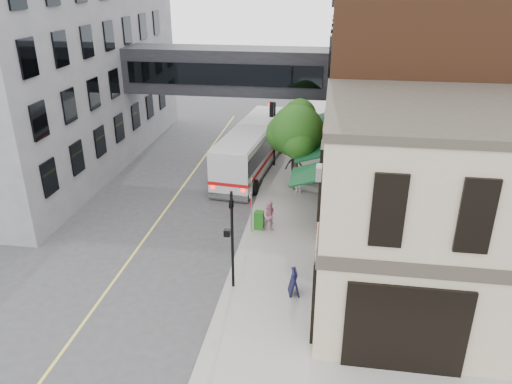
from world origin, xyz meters
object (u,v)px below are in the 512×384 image
(newspaper_box, at_px, (259,220))
(pedestrian_b, at_px, (270,216))
(pedestrian_a, at_px, (299,181))
(sandwich_board, at_px, (294,282))
(bus, at_px, (253,146))
(pedestrian_c, at_px, (294,165))

(newspaper_box, bearing_deg, pedestrian_b, -10.33)
(pedestrian_a, relative_size, sandwich_board, 1.36)
(pedestrian_a, xyz_separation_m, pedestrian_b, (-1.10, -5.13, 0.07))
(pedestrian_a, relative_size, pedestrian_b, 0.92)
(pedestrian_b, distance_m, sandwich_board, 5.69)
(bus, distance_m, newspaper_box, 9.16)
(newspaper_box, bearing_deg, pedestrian_a, 75.86)
(bus, xyz_separation_m, sandwich_board, (4.05, -14.51, -0.99))
(pedestrian_a, xyz_separation_m, newspaper_box, (-1.70, -4.97, -0.28))
(pedestrian_c, relative_size, newspaper_box, 1.89)
(newspaper_box, distance_m, sandwich_board, 6.04)
(pedestrian_c, bearing_deg, pedestrian_b, -105.08)
(pedestrian_a, height_order, pedestrian_b, pedestrian_b)
(bus, bearing_deg, pedestrian_a, -48.88)
(pedestrian_c, xyz_separation_m, sandwich_board, (1.07, -13.02, -0.36))
(pedestrian_a, distance_m, pedestrian_c, 2.51)
(pedestrian_c, height_order, sandwich_board, pedestrian_c)
(pedestrian_c, bearing_deg, sandwich_board, -95.65)
(pedestrian_a, relative_size, newspaper_box, 1.57)
(pedestrian_b, xyz_separation_m, sandwich_board, (1.70, -5.42, -0.28))
(pedestrian_c, distance_m, newspaper_box, 7.55)
(bus, distance_m, pedestrian_c, 3.39)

